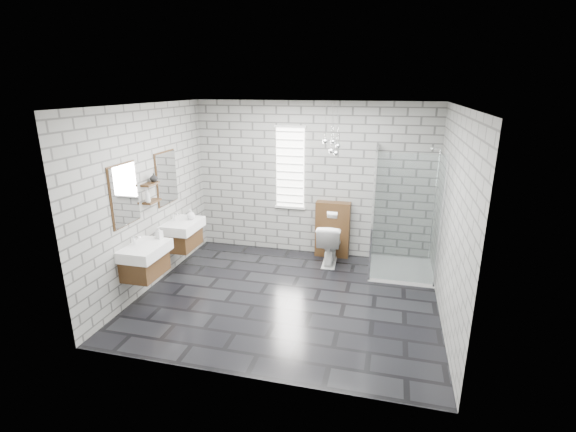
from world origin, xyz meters
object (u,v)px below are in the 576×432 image
at_px(shower_enclosure, 397,245).
at_px(vanity_right, 181,227).
at_px(vanity_left, 143,252).
at_px(cistern_panel, 333,229).
at_px(toilet, 329,243).

bearing_deg(shower_enclosure, vanity_right, -168.74).
bearing_deg(vanity_left, cistern_panel, 44.79).
height_order(shower_enclosure, toilet, shower_enclosure).
bearing_deg(vanity_right, shower_enclosure, 11.26).
bearing_deg(vanity_right, toilet, 20.52).
height_order(vanity_left, shower_enclosure, shower_enclosure).
distance_m(cistern_panel, shower_enclosure, 1.22).
distance_m(vanity_left, toilet, 3.05).
height_order(vanity_left, toilet, vanity_left).
height_order(cistern_panel, toilet, cistern_panel).
bearing_deg(toilet, shower_enclosure, 168.08).
xyz_separation_m(vanity_right, shower_enclosure, (3.41, 0.68, -0.25)).
height_order(vanity_right, cistern_panel, vanity_right).
distance_m(vanity_right, toilet, 2.49).
xyz_separation_m(vanity_right, toilet, (2.30, 0.86, -0.40)).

